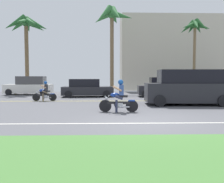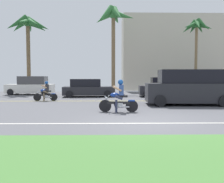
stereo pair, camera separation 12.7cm
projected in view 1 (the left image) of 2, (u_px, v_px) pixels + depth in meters
ground at (137, 111)px, 11.73m from camera, size 56.00×30.00×0.04m
grass_median at (185, 160)px, 4.64m from camera, size 56.00×3.80×0.06m
lane_line_near at (149, 123)px, 8.44m from camera, size 50.40×0.12×0.01m
lane_line_far at (128, 101)px, 16.24m from camera, size 50.40×0.12×0.01m
motorcyclist at (119, 98)px, 11.05m from camera, size 1.81×0.59×1.52m
suv_nearby at (188, 88)px, 13.97m from camera, size 5.06×2.36×2.05m
parked_car_0 at (30, 86)px, 21.95m from camera, size 4.22×1.80×1.69m
parked_car_1 at (87, 88)px, 19.70m from camera, size 4.27×2.16×1.46m
parked_car_2 at (162, 88)px, 19.78m from camera, size 3.87×2.19×1.60m
parked_car_3 at (209, 86)px, 22.08m from camera, size 4.06×1.96×1.60m
palm_tree_0 at (195, 30)px, 23.35m from camera, size 3.16×3.19×7.29m
palm_tree_1 at (112, 21)px, 24.61m from camera, size 4.38×4.40×8.93m
palm_tree_2 at (27, 27)px, 23.28m from camera, size 4.26×4.32×7.68m
motorcyclist_distant at (45, 93)px, 16.21m from camera, size 1.62×0.53×1.35m
building_far at (175, 54)px, 29.62m from camera, size 13.37×4.00×8.95m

